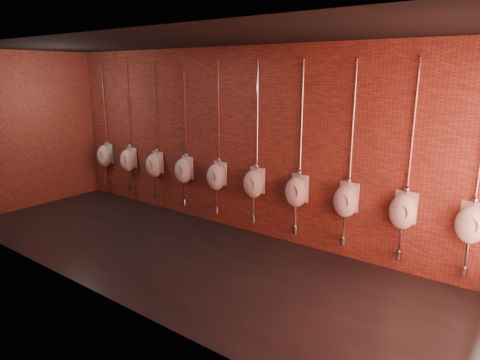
% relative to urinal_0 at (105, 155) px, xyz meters
% --- Properties ---
extents(ground, '(8.50, 8.50, 0.00)m').
position_rel_urinal_0_xyz_m(ground, '(3.68, -1.37, -0.94)').
color(ground, black).
rests_on(ground, ground).
extents(room_shell, '(8.54, 3.04, 3.22)m').
position_rel_urinal_0_xyz_m(room_shell, '(3.68, -1.37, 1.07)').
color(room_shell, black).
rests_on(room_shell, ground).
extents(urinal_0, '(0.42, 0.38, 2.72)m').
position_rel_urinal_0_xyz_m(urinal_0, '(0.00, 0.00, 0.00)').
color(urinal_0, white).
rests_on(urinal_0, ground).
extents(urinal_1, '(0.42, 0.38, 2.72)m').
position_rel_urinal_0_xyz_m(urinal_1, '(0.83, 0.00, 0.00)').
color(urinal_1, white).
rests_on(urinal_1, ground).
extents(urinal_2, '(0.42, 0.38, 2.72)m').
position_rel_urinal_0_xyz_m(urinal_2, '(1.66, 0.00, 0.00)').
color(urinal_2, white).
rests_on(urinal_2, ground).
extents(urinal_3, '(0.42, 0.38, 2.72)m').
position_rel_urinal_0_xyz_m(urinal_3, '(2.49, 0.00, 0.00)').
color(urinal_3, white).
rests_on(urinal_3, ground).
extents(urinal_4, '(0.42, 0.38, 2.72)m').
position_rel_urinal_0_xyz_m(urinal_4, '(3.32, 0.00, 0.00)').
color(urinal_4, white).
rests_on(urinal_4, ground).
extents(urinal_5, '(0.42, 0.38, 2.72)m').
position_rel_urinal_0_xyz_m(urinal_5, '(4.15, 0.00, 0.00)').
color(urinal_5, white).
rests_on(urinal_5, ground).
extents(urinal_6, '(0.42, 0.38, 2.72)m').
position_rel_urinal_0_xyz_m(urinal_6, '(4.98, 0.00, 0.00)').
color(urinal_6, white).
rests_on(urinal_6, ground).
extents(urinal_7, '(0.42, 0.38, 2.72)m').
position_rel_urinal_0_xyz_m(urinal_7, '(5.81, 0.00, 0.00)').
color(urinal_7, white).
rests_on(urinal_7, ground).
extents(urinal_8, '(0.42, 0.38, 2.72)m').
position_rel_urinal_0_xyz_m(urinal_8, '(6.64, 0.00, 0.00)').
color(urinal_8, white).
rests_on(urinal_8, ground).
extents(urinal_9, '(0.42, 0.38, 2.72)m').
position_rel_urinal_0_xyz_m(urinal_9, '(7.46, 0.00, 0.00)').
color(urinal_9, white).
rests_on(urinal_9, ground).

